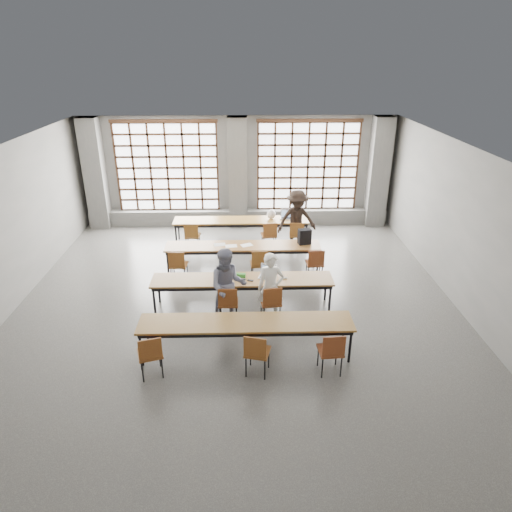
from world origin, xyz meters
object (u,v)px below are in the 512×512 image
(chair_mid_right, at_px, (315,261))
(chair_near_right, at_px, (332,349))
(chair_front_left, at_px, (228,301))
(backpack, at_px, (305,237))
(desk_row_c, at_px, (242,281))
(chair_front_right, at_px, (271,300))
(student_back, at_px, (297,220))
(phone, at_px, (250,280))
(chair_back_left, at_px, (192,234))
(student_male, at_px, (271,288))
(red_pouch, at_px, (150,351))
(laptop_back, at_px, (286,216))
(laptop_front, at_px, (268,274))
(mouse, at_px, (285,278))
(desk_row_b, at_px, (243,247))
(green_box, at_px, (240,275))
(chair_near_mid, at_px, (257,350))
(chair_mid_centre, at_px, (259,262))
(chair_back_right, at_px, (297,233))
(student_female, at_px, (228,286))
(plastic_bag, at_px, (271,214))
(chair_back_mid, at_px, (269,233))
(chair_mid_left, at_px, (178,263))
(chair_near_left, at_px, (150,352))

(chair_mid_right, distance_m, chair_near_right, 3.65)
(chair_front_left, bearing_deg, backpack, 53.39)
(desk_row_c, distance_m, chair_front_right, 0.89)
(student_back, xyz_separation_m, phone, (-1.38, -3.43, -0.14))
(desk_row_c, distance_m, chair_back_left, 3.52)
(student_male, relative_size, backpack, 3.84)
(phone, bearing_deg, red_pouch, -129.51)
(phone, bearing_deg, student_male, -43.60)
(chair_near_right, bearing_deg, chair_front_left, 137.08)
(chair_mid_right, relative_size, student_back, 0.50)
(chair_front_left, xyz_separation_m, laptop_back, (1.62, 4.57, 0.25))
(student_male, relative_size, laptop_front, 3.56)
(chair_back_left, height_order, mouse, chair_back_left)
(desk_row_b, height_order, laptop_front, laptop_front)
(desk_row_b, height_order, green_box, green_box)
(desk_row_c, xyz_separation_m, chair_near_mid, (0.25, -2.37, -0.13))
(chair_mid_centre, height_order, student_back, student_back)
(desk_row_b, height_order, chair_back_right, chair_back_right)
(desk_row_b, bearing_deg, green_box, -91.94)
(chair_back_right, bearing_deg, green_box, -117.22)
(chair_front_right, distance_m, chair_near_mid, 1.78)
(phone, bearing_deg, desk_row_b, 94.83)
(student_female, xyz_separation_m, red_pouch, (-1.33, -1.79, -0.33))
(laptop_back, bearing_deg, plastic_bag, -172.68)
(chair_mid_centre, height_order, phone, chair_mid_centre)
(laptop_front, height_order, laptop_back, same)
(chair_back_mid, relative_size, chair_back_right, 1.00)
(student_male, xyz_separation_m, phone, (-0.42, 0.40, -0.03))
(desk_row_b, height_order, chair_mid_right, chair_mid_right)
(green_box, bearing_deg, chair_near_right, -56.48)
(chair_back_right, bearing_deg, chair_near_mid, -103.19)
(red_pouch, bearing_deg, chair_mid_centre, 60.09)
(chair_mid_centre, relative_size, phone, 6.77)
(chair_mid_left, bearing_deg, laptop_front, -28.18)
(chair_back_left, bearing_deg, chair_front_right, -61.83)
(chair_front_right, xyz_separation_m, red_pouch, (-2.24, -1.67, -0.04))
(chair_near_left, xyz_separation_m, student_back, (3.17, 5.70, 0.34))
(chair_mid_right, xyz_separation_m, plastic_bag, (-0.95, 2.62, 0.34))
(chair_near_mid, xyz_separation_m, student_female, (-0.55, 1.87, 0.29))
(chair_near_right, bearing_deg, chair_back_left, 118.41)
(chair_mid_left, distance_m, plastic_bag, 3.61)
(chair_back_left, distance_m, chair_back_right, 3.00)
(chair_mid_right, relative_size, red_pouch, 4.40)
(chair_back_left, relative_size, chair_near_left, 1.00)
(chair_near_mid, height_order, chair_near_right, same)
(chair_back_right, height_order, chair_mid_left, same)
(chair_near_right, distance_m, red_pouch, 3.21)
(student_back, bearing_deg, chair_near_mid, -114.08)
(desk_row_c, relative_size, laptop_front, 9.27)
(chair_near_mid, distance_m, red_pouch, 1.88)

